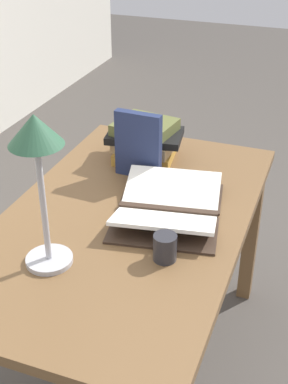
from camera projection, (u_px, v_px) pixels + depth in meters
The scene contains 7 objects.
ground_plane at pixel (129, 370), 2.16m from camera, with size 12.00×12.00×0.00m, color #47423D.
reading_desk at pixel (126, 240), 1.83m from camera, with size 1.33×0.79×0.74m.
open_book at pixel (168, 207), 1.79m from camera, with size 0.48×0.41×0.07m.
book_stack_tall at pixel (145, 140), 2.11m from camera, with size 0.23×0.31×0.16m.
book_standing_upright at pixel (138, 145), 1.96m from camera, with size 0.04×0.18×0.25m.
reading_lamp at pixel (37, 153), 1.39m from camera, with size 0.15×0.15×0.46m.
coffee_mug at pixel (165, 247), 1.56m from camera, with size 0.10×0.07×0.08m.
Camera 1 is at (-1.38, -0.58, 1.72)m, focal length 50.00 mm.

